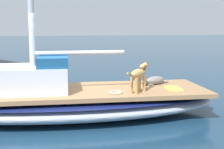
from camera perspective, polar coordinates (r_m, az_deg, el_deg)
name	(u,v)px	position (r m, az deg, el deg)	size (l,w,h in m)	color
ground_plane	(72,116)	(8.03, -7.10, -7.33)	(120.00, 120.00, 0.00)	navy
sailboat_main	(72,103)	(7.94, -7.15, -5.01)	(2.67, 7.29, 0.66)	#B2B7C1
cabin_house	(24,77)	(7.86, -15.40, -0.42)	(1.45, 2.25, 0.84)	silver
dog_grey	(154,81)	(8.55, 7.52, -1.08)	(0.51, 0.89, 0.22)	gray
dog_tan	(139,74)	(7.49, 4.85, 0.01)	(0.72, 0.72, 0.70)	tan
deck_winch	(138,79)	(8.79, 4.59, -0.81)	(0.16, 0.16, 0.21)	#B7B7BC
coiled_rope	(116,92)	(7.41, 0.65, -3.19)	(0.32, 0.32, 0.04)	beige
deck_towel	(173,88)	(8.05, 10.84, -2.43)	(0.56, 0.36, 0.03)	#D8D14C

